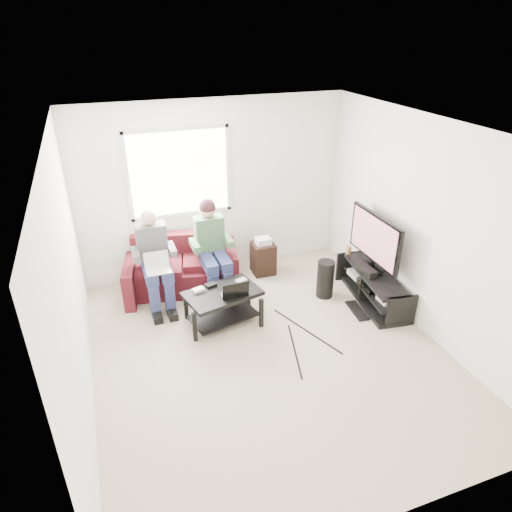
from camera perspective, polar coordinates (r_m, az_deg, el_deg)
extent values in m
plane|color=#B6A88D|center=(5.58, 1.56, -11.77)|extent=(4.50, 4.50, 0.00)
plane|color=white|center=(4.42, 1.99, 15.35)|extent=(4.50, 4.50, 0.00)
plane|color=white|center=(6.84, -5.25, 8.33)|extent=(4.50, 0.00, 4.50)
plane|color=white|center=(3.26, 17.07, -17.07)|extent=(4.50, 0.00, 4.50)
plane|color=white|center=(4.60, -22.15, -3.71)|extent=(0.00, 4.50, 4.50)
plane|color=white|center=(5.84, 20.36, 3.25)|extent=(0.00, 4.50, 4.50)
cube|color=white|center=(6.63, -9.57, 10.19)|extent=(1.40, 0.01, 1.20)
cube|color=silver|center=(6.63, -9.55, 10.17)|extent=(1.48, 0.04, 1.28)
cube|color=#4F131D|center=(6.74, -9.06, -2.58)|extent=(1.44, 0.97, 0.38)
cube|color=#4F131D|center=(6.83, -9.82, 1.41)|extent=(1.33, 0.47, 0.39)
cube|color=#4F131D|center=(6.64, -15.33, -3.00)|extent=(0.32, 0.82, 0.54)
cube|color=#4F131D|center=(6.85, -3.09, -0.97)|extent=(0.32, 0.82, 0.54)
cube|color=#4F131D|center=(6.57, -12.01, -1.33)|extent=(0.74, 0.71, 0.10)
cube|color=#4F131D|center=(6.67, -6.37, -0.41)|extent=(0.74, 0.71, 0.10)
cube|color=navy|center=(6.18, -13.09, -2.16)|extent=(0.16, 0.45, 0.14)
cube|color=navy|center=(6.19, -11.27, -1.86)|extent=(0.16, 0.45, 0.14)
cube|color=navy|center=(6.17, -12.54, -5.46)|extent=(0.13, 0.13, 0.48)
cube|color=navy|center=(6.19, -10.71, -5.15)|extent=(0.13, 0.13, 0.48)
cube|color=#57585C|center=(6.34, -12.88, 1.55)|extent=(0.40, 0.22, 0.55)
sphere|color=#E0A48C|center=(6.22, -13.26, 4.70)|extent=(0.22, 0.22, 0.22)
cube|color=navy|center=(6.29, -5.89, -0.98)|extent=(0.16, 0.45, 0.14)
cube|color=navy|center=(6.33, -4.14, -0.69)|extent=(0.16, 0.45, 0.14)
cube|color=navy|center=(6.28, -5.33, -4.21)|extent=(0.13, 0.13, 0.48)
cube|color=navy|center=(6.33, -3.58, -3.90)|extent=(0.13, 0.13, 0.48)
cube|color=#515353|center=(6.47, -5.88, 2.64)|extent=(0.40, 0.22, 0.55)
sphere|color=#E0A48C|center=(6.34, -6.09, 5.75)|extent=(0.22, 0.22, 0.22)
sphere|color=#351A1F|center=(6.32, -6.11, 6.09)|extent=(0.23, 0.23, 0.23)
cube|color=black|center=(5.81, -4.22, -4.72)|extent=(1.03, 0.76, 0.05)
cube|color=black|center=(6.00, -4.11, -7.43)|extent=(0.93, 0.66, 0.02)
cube|color=black|center=(5.66, -7.68, -8.76)|extent=(0.05, 0.05, 0.41)
cube|color=black|center=(5.85, 0.66, -7.12)|extent=(0.05, 0.05, 0.41)
cube|color=black|center=(6.07, -8.76, -6.08)|extent=(0.05, 0.05, 0.41)
cube|color=black|center=(6.25, -0.97, -4.65)|extent=(0.05, 0.05, 0.41)
cube|color=silver|center=(5.83, -7.21, -4.23)|extent=(0.16, 0.13, 0.04)
cube|color=black|center=(5.92, -5.65, -3.64)|extent=(0.16, 0.12, 0.04)
cube|color=gray|center=(5.98, -1.87, -3.12)|extent=(0.16, 0.13, 0.04)
cube|color=black|center=(6.46, 14.60, -2.19)|extent=(0.58, 1.38, 0.04)
cube|color=black|center=(6.56, 14.39, -3.73)|extent=(0.54, 1.32, 0.03)
cube|color=black|center=(6.66, 14.20, -5.15)|extent=(0.58, 1.38, 0.06)
cube|color=black|center=(6.13, 17.69, -6.64)|extent=(0.40, 0.10, 0.45)
cube|color=black|center=(7.03, 11.54, -1.19)|extent=(0.40, 0.10, 0.45)
cube|color=black|center=(6.51, 14.17, -1.47)|extent=(0.12, 0.40, 0.04)
cube|color=black|center=(6.48, 14.25, -0.86)|extent=(0.06, 0.06, 0.12)
cube|color=black|center=(6.31, 14.64, 2.23)|extent=(0.05, 1.10, 0.65)
cube|color=#C62E7B|center=(6.29, 14.42, 2.19)|extent=(0.01, 1.01, 0.58)
cube|color=black|center=(6.44, 13.30, -1.42)|extent=(0.12, 0.50, 0.10)
cylinder|color=#A06F45|center=(6.86, 11.49, 0.75)|extent=(0.08, 0.08, 0.12)
cube|color=silver|center=(6.27, 16.42, -5.13)|extent=(0.30, 0.22, 0.06)
cube|color=gray|center=(6.75, 13.08, -2.11)|extent=(0.34, 0.26, 0.08)
cube|color=black|center=(6.50, 14.68, -3.56)|extent=(0.38, 0.30, 0.07)
cylinder|color=black|center=(6.51, 8.66, -2.86)|extent=(0.24, 0.24, 0.55)
cube|color=black|center=(6.39, 12.52, -6.66)|extent=(0.21, 0.48, 0.03)
cube|color=black|center=(7.05, 0.89, -0.28)|extent=(0.33, 0.33, 0.49)
cube|color=silver|center=(6.91, 0.91, 1.90)|extent=(0.22, 0.18, 0.10)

